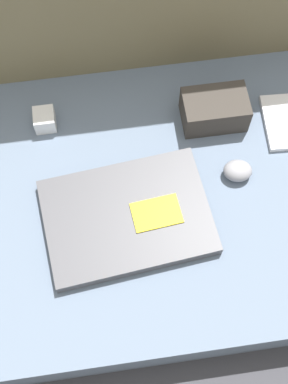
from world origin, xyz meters
The scene contains 7 objects.
ground_plane centered at (0.00, 0.00, 0.00)m, with size 8.00×8.00×0.00m, color #38383D.
couch_seat centered at (0.00, 0.00, 0.05)m, with size 1.13×0.61×0.11m.
laptop centered at (-0.04, -0.04, 0.12)m, with size 0.33×0.25×0.03m.
computer_mouse centered at (0.19, 0.02, 0.13)m, with size 0.06×0.05×0.03m.
phone_black centered at (0.30, 0.12, 0.12)m, with size 0.07×0.13×0.01m.
camera_pouch centered at (0.17, 0.15, 0.14)m, with size 0.13×0.08×0.07m.
charger_brick centered at (-0.18, 0.19, 0.13)m, with size 0.04×0.05×0.04m.
Camera 1 is at (-0.06, -0.41, 1.06)m, focal length 50.00 mm.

